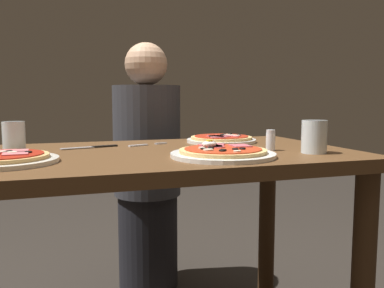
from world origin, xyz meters
The scene contains 10 objects.
dining_table centered at (0.00, 0.00, 0.63)m, with size 1.26×0.72×0.75m.
pizza_foreground centered at (0.16, -0.18, 0.77)m, with size 0.30×0.30×0.05m.
pizza_across_left centered at (-0.43, -0.11, 0.77)m, with size 0.28×0.28×0.03m.
pizza_across_right centered at (0.31, 0.19, 0.77)m, with size 0.26×0.26×0.03m.
water_glass_near centered at (-0.42, 0.10, 0.80)m, with size 0.07×0.07×0.10m.
water_glass_far centered at (0.46, -0.19, 0.80)m, with size 0.08×0.08×0.10m.
fork centered at (0.01, 0.17, 0.76)m, with size 0.15×0.07×0.00m.
knife centered at (-0.17, 0.16, 0.76)m, with size 0.19×0.07×0.01m.
salt_shaker centered at (0.36, -0.09, 0.79)m, with size 0.03×0.03×0.07m.
diner_person centered at (0.12, 0.66, 0.56)m, with size 0.32×0.32×1.18m.
Camera 1 is at (-0.29, -1.26, 0.92)m, focal length 38.48 mm.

